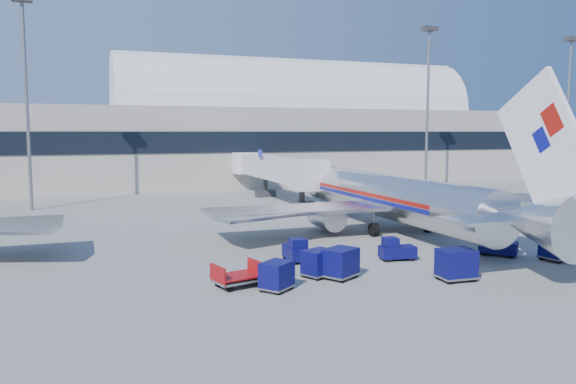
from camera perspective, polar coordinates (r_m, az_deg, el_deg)
name	(u,v)px	position (r m, az deg, el deg)	size (l,w,h in m)	color
ground	(305,252)	(39.98, 1.76, -6.07)	(260.00, 260.00, 0.00)	gray
terminal	(89,138)	(92.25, -19.56, 5.20)	(170.00, 28.15, 21.00)	#B2AA9E
airliner_main	(396,198)	(47.91, 10.91, -0.60)	(32.00, 37.26, 12.07)	silver
jetbridge_near	(271,168)	(70.79, -1.79, 2.47)	(4.40, 27.50, 6.25)	silver
mast_west	(25,72)	(66.80, -25.14, 11.01)	(2.00, 1.20, 22.60)	slate
mast_east	(428,85)	(80.10, 14.04, 10.49)	(2.00, 1.20, 22.60)	slate
mast_far_east	(569,90)	(96.27, 26.63, 9.27)	(2.00, 1.20, 22.60)	slate
barrier_near	(493,226)	(50.87, 20.09, -3.29)	(3.00, 0.55, 0.90)	#9E9E96
barrier_mid	(524,224)	(53.04, 22.82, -3.02)	(3.00, 0.55, 0.90)	#9E9E96
barrier_far	(553,222)	(55.33, 25.33, -2.77)	(3.00, 0.55, 0.90)	#9E9E96
tug_lead	(396,250)	(37.92, 10.92, -5.78)	(2.49, 1.52, 1.52)	#0A0A4B
tug_right	(497,245)	(41.22, 20.45, -5.05)	(2.55, 2.66, 1.60)	#0A0A4B
tug_left	(296,250)	(36.88, 0.83, -5.96)	(1.33, 2.48, 1.58)	#0A0A4B
cart_train_a	(340,262)	(32.77, 5.35, -7.14)	(2.50, 2.34, 1.76)	#0A0A4B
cart_train_b	(318,262)	(33.04, 3.11, -7.16)	(2.23, 2.02, 1.60)	#0A0A4B
cart_train_c	(277,275)	(30.24, -1.16, -8.45)	(2.22, 2.16, 1.56)	#0A0A4B
cart_solo_near	(456,264)	(33.56, 16.72, -7.01)	(2.13, 1.66, 1.81)	#0A0A4B
cart_solo_far	(558,245)	(41.19, 25.74, -4.91)	(2.34, 1.93, 1.86)	#0A0A4B
cart_open_red	(237,278)	(31.15, -5.16, -8.72)	(2.84, 2.32, 0.67)	slate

